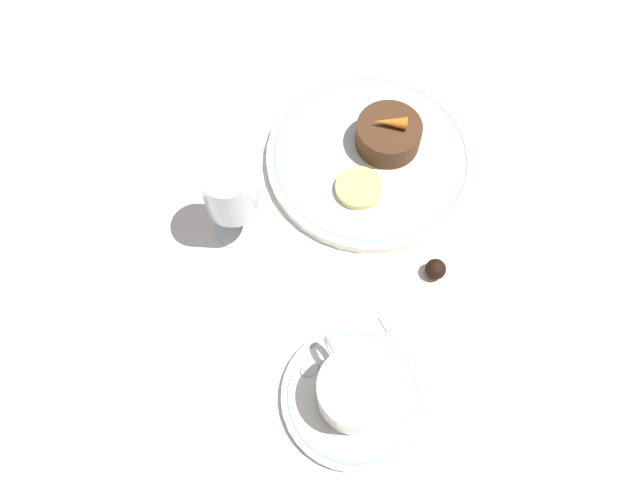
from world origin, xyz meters
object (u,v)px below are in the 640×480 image
(dessert_cake, at_px, (388,135))
(dinner_plate, at_px, (370,157))
(coffee_cup, at_px, (355,391))
(fork, at_px, (437,295))
(wine_glass, at_px, (230,194))

(dessert_cake, bearing_deg, dinner_plate, 102.18)
(coffee_cup, distance_m, fork, 0.16)
(coffee_cup, relative_size, wine_glass, 0.87)
(dinner_plate, xyz_separation_m, coffee_cup, (-0.26, 0.17, 0.03))
(dinner_plate, relative_size, fork, 1.38)
(coffee_cup, xyz_separation_m, fork, (0.06, -0.14, -0.03))
(fork, bearing_deg, dinner_plate, -6.67)
(coffee_cup, bearing_deg, wine_glass, 5.46)
(dinner_plate, relative_size, coffee_cup, 2.50)
(fork, bearing_deg, dessert_cake, -14.03)
(dinner_plate, distance_m, wine_glass, 0.21)
(wine_glass, xyz_separation_m, fork, (-0.19, -0.17, -0.08))
(coffee_cup, bearing_deg, dinner_plate, -33.00)
(fork, bearing_deg, wine_glass, 41.42)
(coffee_cup, distance_m, dessert_cake, 0.33)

